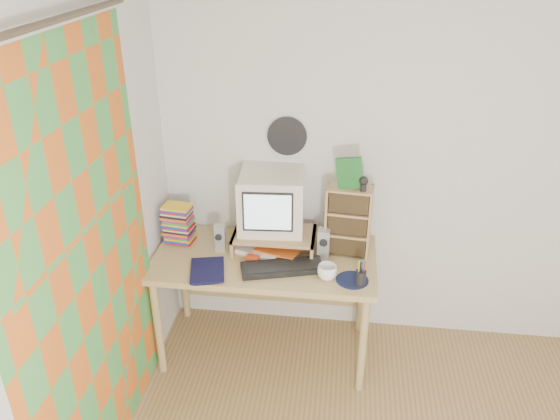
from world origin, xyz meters
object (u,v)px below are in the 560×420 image
(crt_monitor, at_px, (271,203))
(cd_rack, at_px, (348,221))
(diary, at_px, (190,270))
(desk, at_px, (266,269))
(mug, at_px, (327,272))
(dvd_stack, at_px, (178,225))
(keyboard, at_px, (282,268))

(crt_monitor, distance_m, cd_rack, 0.50)
(diary, bearing_deg, cd_rack, 7.80)
(desk, xyz_separation_m, crt_monitor, (0.02, 0.09, 0.44))
(mug, bearing_deg, dvd_stack, 162.47)
(keyboard, relative_size, mug, 4.24)
(cd_rack, height_order, diary, cd_rack)
(mug, relative_size, diary, 0.47)
(desk, xyz_separation_m, keyboard, (0.13, -0.20, 0.15))
(diary, bearing_deg, mug, -9.82)
(desk, bearing_deg, mug, -32.60)
(diary, bearing_deg, crt_monitor, 28.70)
(desk, distance_m, dvd_stack, 0.64)
(cd_rack, bearing_deg, dvd_stack, -174.48)
(cd_rack, distance_m, diary, 1.01)
(mug, bearing_deg, keyboard, 168.34)
(keyboard, bearing_deg, dvd_stack, 144.72)
(keyboard, height_order, dvd_stack, dvd_stack)
(dvd_stack, bearing_deg, desk, 1.52)
(mug, height_order, diary, mug)
(keyboard, bearing_deg, mug, -27.23)
(keyboard, distance_m, cd_rack, 0.51)
(keyboard, bearing_deg, crt_monitor, 94.27)
(mug, xyz_separation_m, diary, (-0.82, -0.04, -0.02))
(diary, bearing_deg, keyboard, -2.35)
(desk, distance_m, mug, 0.51)
(cd_rack, distance_m, mug, 0.37)
(crt_monitor, relative_size, diary, 1.61)
(desk, bearing_deg, dvd_stack, 174.73)
(crt_monitor, height_order, diary, crt_monitor)
(desk, height_order, diary, diary)
(desk, bearing_deg, keyboard, -57.43)
(desk, distance_m, cd_rack, 0.63)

